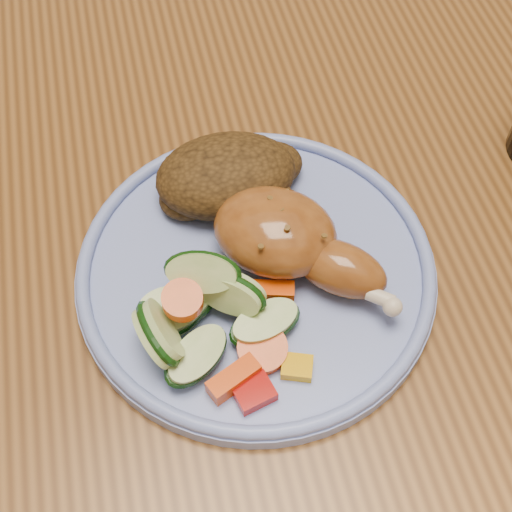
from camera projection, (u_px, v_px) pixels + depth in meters
ground at (250, 450)px, 1.21m from camera, size 4.00×4.00×0.00m
dining_table at (245, 214)px, 0.66m from camera, size 0.90×1.40×0.75m
plate at (256, 272)px, 0.52m from camera, size 0.26×0.26×0.01m
plate_rim at (256, 264)px, 0.51m from camera, size 0.26×0.26×0.01m
chicken_leg at (291, 241)px, 0.50m from camera, size 0.13×0.13×0.05m
rice_pilaf at (229, 176)px, 0.54m from camera, size 0.12×0.08×0.05m
vegetable_pile at (208, 317)px, 0.47m from camera, size 0.12×0.12×0.06m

